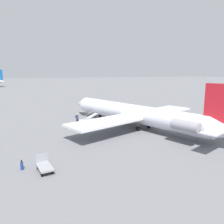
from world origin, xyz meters
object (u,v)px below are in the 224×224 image
object	(u,v)px
boarding_stairs	(84,120)
suitcase	(22,166)
airplane_main	(137,114)
passenger	(77,118)
luggage_cart	(44,166)

from	to	relation	value
boarding_stairs	suitcase	size ratio (longest dim) A/B	4.69
airplane_main	passenger	distance (m)	9.90
boarding_stairs	passenger	xyz separation A→B (m)	(-0.57, 1.37, 0.62)
airplane_main	passenger	size ratio (longest dim) A/B	17.50
passenger	suitcase	xyz separation A→B (m)	(-14.91, 8.94, -0.67)
airplane_main	suitcase	world-z (taller)	airplane_main
passenger	suitcase	bearing A→B (deg)	-138.92
airplane_main	luggage_cart	distance (m)	17.89
passenger	luggage_cart	xyz separation A→B (m)	(-16.03, 7.16, -0.54)
luggage_cart	boarding_stairs	bearing A→B (deg)	-33.65
suitcase	boarding_stairs	bearing A→B (deg)	-33.65
luggage_cart	passenger	bearing A→B (deg)	-30.52
passenger	luggage_cart	bearing A→B (deg)	-132.06
boarding_stairs	luggage_cart	world-z (taller)	boarding_stairs
passenger	luggage_cart	size ratio (longest dim) A/B	0.75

